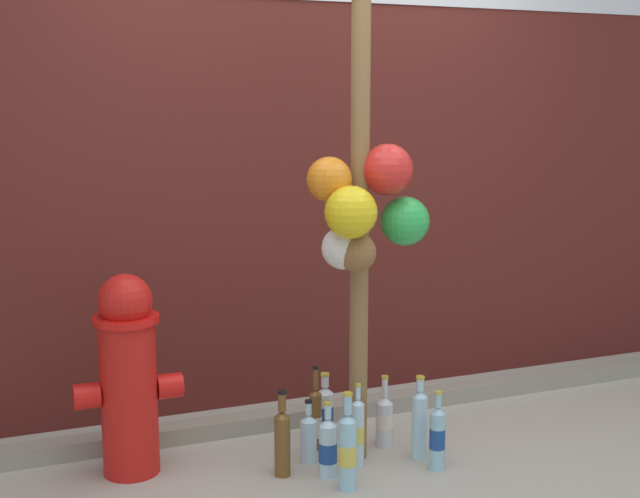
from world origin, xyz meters
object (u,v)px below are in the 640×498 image
bottle_8 (384,420)px  bottle_3 (328,448)px  bottle_7 (419,423)px  bottle_5 (325,411)px  memorial_post (364,156)px  fire_hydrant (128,374)px  bottle_1 (437,437)px  bottle_2 (309,437)px  bottle_6 (358,432)px  bottle_0 (316,419)px  bottle_9 (282,440)px  bottle_4 (347,450)px

bottle_8 → bottle_3: bearing=-150.9°
bottle_8 → bottle_7: bearing=-64.8°
bottle_5 → memorial_post: bearing=-81.1°
fire_hydrant → bottle_5: size_ratio=2.75×
bottle_8 → bottle_1: bearing=-71.7°
bottle_2 → bottle_6: (0.18, -0.11, 0.04)m
memorial_post → bottle_8: bearing=34.9°
bottle_3 → bottle_5: 0.42m
memorial_post → bottle_3: 1.23m
bottle_0 → bottle_8: 0.32m
fire_hydrant → bottle_5: bearing=2.9°
bottle_3 → bottle_9: size_ratio=0.88×
fire_hydrant → bottle_9: fire_hydrant is taller
memorial_post → bottle_8: size_ratio=7.45×
bottle_8 → bottle_0: bearing=164.6°
bottle_8 → bottle_6: bearing=-143.6°
bottle_7 → bottle_0: bearing=146.0°
bottle_0 → bottle_4: bottle_4 is taller
bottle_1 → bottle_8: (-0.10, 0.31, -0.02)m
bottle_8 → bottle_9: bearing=-167.4°
bottle_7 → bottle_9: bearing=174.5°
bottle_2 → bottle_4: bottle_4 is taller
fire_hydrant → bottle_0: 0.87m
memorial_post → bottle_9: bearing=-179.4°
memorial_post → bottle_1: (0.27, -0.19, -1.19)m
memorial_post → bottle_6: (-0.03, -0.03, -1.18)m
bottle_0 → bottle_9: bearing=-138.4°
bottle_0 → bottle_8: size_ratio=1.16×
bottle_3 → bottle_7: 0.45m
bottle_0 → bottle_2: bearing=-123.7°
bottle_2 → bottle_6: size_ratio=0.76×
fire_hydrant → bottle_2: 0.83m
bottle_3 → fire_hydrant: bearing=155.4°
bottle_1 → bottle_5: bearing=122.2°
bottle_9 → bottle_1: bearing=-16.5°
bottle_3 → bottle_7: bottle_7 is taller
fire_hydrant → bottle_5: fire_hydrant is taller
bottle_3 → memorial_post: bearing=23.6°
bottle_3 → bottle_7: size_ratio=0.87×
bottle_7 → bottle_9: bottle_7 is taller
memorial_post → bottle_1: bearing=-35.6°
fire_hydrant → bottle_1: fire_hydrant is taller
bottle_4 → bottle_9: (-0.20, 0.22, -0.01)m
bottle_5 → bottle_9: 0.45m
bottle_5 → bottle_9: bottle_9 is taller
bottle_5 → bottle_8: (0.21, -0.19, -0.00)m
bottle_3 → bottle_6: bearing=18.4°
memorial_post → bottle_5: (-0.05, 0.31, -1.21)m
fire_hydrant → bottle_7: (1.21, -0.33, -0.27)m
memorial_post → bottle_2: bearing=159.3°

